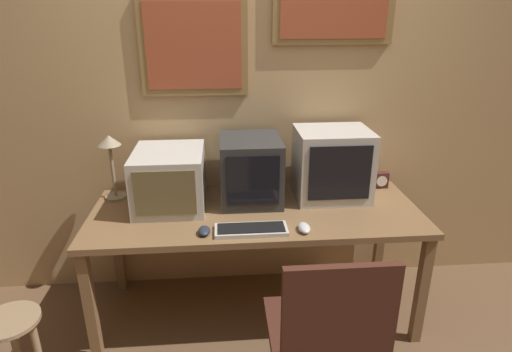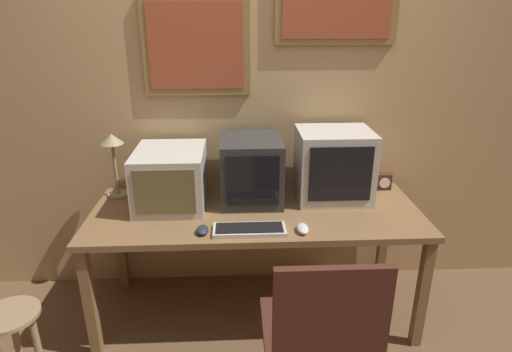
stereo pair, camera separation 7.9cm
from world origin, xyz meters
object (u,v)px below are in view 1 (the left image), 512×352
(desk_clock, at_px, (380,180))
(desk_lamp, at_px, (111,153))
(office_chair, at_px, (325,351))
(side_stool, at_px, (14,339))
(mouse_far_corner, at_px, (204,231))
(keyboard_main, at_px, (251,230))
(monitor_left, at_px, (170,179))
(monitor_center, at_px, (251,170))
(monitor_right, at_px, (332,164))
(mouse_near_keyboard, at_px, (304,228))

(desk_clock, xyz_separation_m, desk_lamp, (-1.70, -0.03, 0.24))
(office_chair, bearing_deg, desk_clock, 60.72)
(desk_clock, distance_m, office_chair, 1.29)
(desk_lamp, distance_m, side_stool, 1.09)
(office_chair, xyz_separation_m, side_stool, (-1.47, 0.29, -0.08))
(mouse_far_corner, relative_size, side_stool, 0.23)
(desk_lamp, xyz_separation_m, side_stool, (-0.37, -0.76, -0.70))
(office_chair, bearing_deg, keyboard_main, 118.12)
(desk_clock, distance_m, side_stool, 2.26)
(keyboard_main, relative_size, desk_clock, 3.62)
(monitor_left, height_order, desk_lamp, desk_lamp)
(desk_lamp, bearing_deg, side_stool, -116.34)
(monitor_center, relative_size, desk_lamp, 1.03)
(monitor_center, xyz_separation_m, mouse_far_corner, (-0.27, -0.42, -0.18))
(mouse_far_corner, bearing_deg, monitor_center, 57.12)
(desk_clock, relative_size, side_stool, 0.24)
(desk_clock, xyz_separation_m, side_stool, (-2.07, -0.78, -0.46))
(monitor_right, distance_m, side_stool, 1.94)
(monitor_center, relative_size, office_chair, 0.44)
(monitor_right, relative_size, desk_lamp, 1.09)
(mouse_far_corner, distance_m, office_chair, 0.83)
(keyboard_main, bearing_deg, mouse_far_corner, -179.44)
(mouse_far_corner, height_order, desk_lamp, desk_lamp)
(keyboard_main, bearing_deg, monitor_left, 140.13)
(side_stool, bearing_deg, desk_lamp, 63.66)
(keyboard_main, height_order, mouse_near_keyboard, mouse_near_keyboard)
(keyboard_main, relative_size, office_chair, 0.40)
(monitor_right, relative_size, mouse_near_keyboard, 3.83)
(mouse_far_corner, distance_m, desk_clock, 1.26)
(monitor_right, distance_m, desk_clock, 0.41)
(monitor_center, distance_m, office_chair, 1.12)
(desk_clock, relative_size, office_chair, 0.11)
(monitor_left, xyz_separation_m, desk_clock, (1.34, 0.16, -0.12))
(monitor_right, distance_m, office_chair, 1.13)
(monitor_left, distance_m, keyboard_main, 0.61)
(monitor_center, bearing_deg, mouse_near_keyboard, -59.81)
(desk_lamp, height_order, side_stool, desk_lamp)
(monitor_left, bearing_deg, desk_clock, 6.68)
(desk_clock, bearing_deg, monitor_left, -173.32)
(desk_clock, xyz_separation_m, office_chair, (-0.60, -1.07, -0.37))
(keyboard_main, distance_m, mouse_near_keyboard, 0.28)
(monitor_right, distance_m, mouse_near_keyboard, 0.54)
(monitor_right, height_order, office_chair, monitor_right)
(mouse_near_keyboard, distance_m, desk_lamp, 1.24)
(monitor_center, height_order, mouse_far_corner, monitor_center)
(monitor_left, distance_m, side_stool, 1.12)
(monitor_left, bearing_deg, office_chair, -51.07)
(office_chair, bearing_deg, monitor_left, 128.93)
(monitor_right, height_order, desk_clock, monitor_right)
(monitor_left, height_order, office_chair, monitor_left)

